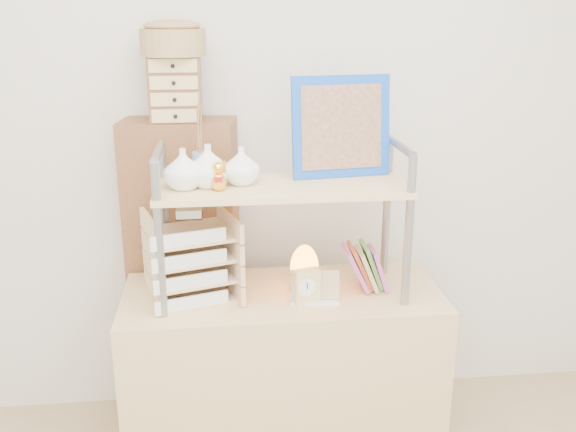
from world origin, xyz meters
The scene contains 10 objects.
room_shell centered at (0.00, 0.39, 1.69)m, with size 3.42×3.41×2.61m.
desk centered at (0.00, 1.20, 0.38)m, with size 1.20×0.50×0.75m, color tan.
cabinet centered at (-0.38, 1.57, 0.68)m, with size 0.45×0.24×1.35m, color brown.
hutch centered at (-0.05, 1.21, 1.18)m, with size 0.90×0.34×0.79m.
letter_tray centered at (-0.33, 1.19, 0.89)m, with size 0.35×0.35×0.35m.
salt_lamp centered at (0.09, 1.22, 0.84)m, with size 0.12×0.11×0.18m.
desk_clock centered at (0.08, 1.10, 0.82)m, with size 0.10×0.06×0.13m.
postcard_stand centered at (0.11, 1.10, 0.79)m, with size 0.18×0.06×0.13m.
drawer_chest centered at (-0.38, 1.55, 1.48)m, with size 0.20×0.16×0.25m.
woven_basket centered at (-0.38, 1.55, 1.65)m, with size 0.25×0.25×0.10m, color olive.
Camera 1 is at (-0.22, -1.00, 1.77)m, focal length 40.00 mm.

